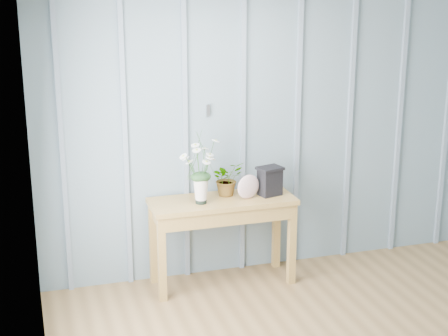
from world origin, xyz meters
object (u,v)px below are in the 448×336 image
object	(u,v)px
sideboard	(222,212)
carved_box	(270,181)
felt_disc_vessel	(248,187)
daisy_vase	(201,160)

from	to	relation	value
sideboard	carved_box	xyz separation A→B (m)	(0.41, -0.01, 0.24)
felt_disc_vessel	carved_box	size ratio (longest dim) A/B	0.84
carved_box	sideboard	bearing A→B (deg)	178.06
daisy_vase	carved_box	distance (m)	0.65
carved_box	felt_disc_vessel	bearing A→B (deg)	-169.73
daisy_vase	carved_box	bearing A→B (deg)	3.47
daisy_vase	carved_box	size ratio (longest dim) A/B	2.36
sideboard	carved_box	world-z (taller)	carved_box
felt_disc_vessel	daisy_vase	bearing A→B (deg)	166.69
sideboard	carved_box	size ratio (longest dim) A/B	4.92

